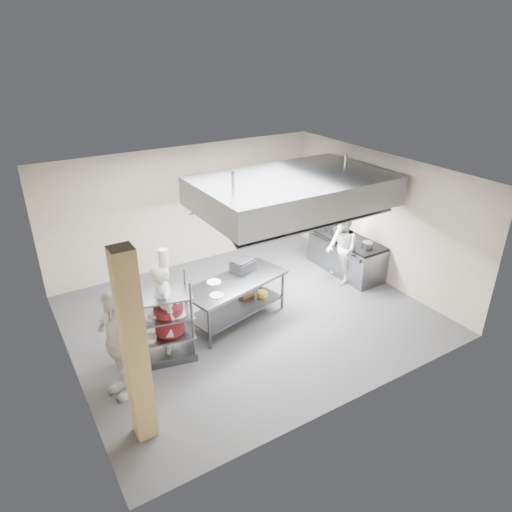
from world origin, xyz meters
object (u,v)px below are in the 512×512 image
cooking_range (346,256)px  stockpot (338,232)px  chef_plating (118,344)px  pass_rack (162,320)px  chef_head (166,311)px  chef_line (342,249)px  island (236,301)px  griddle (243,266)px

cooking_range → stockpot: (-0.14, 0.20, 0.58)m
chef_plating → pass_rack: bearing=103.1°
cooking_range → chef_head: bearing=-170.2°
pass_rack → chef_line: size_ratio=0.95×
cooking_range → chef_line: size_ratio=1.18×
island → chef_head: bearing=179.3°
island → chef_plating: (-2.59, -0.89, 0.49)m
island → chef_line: 2.94m
island → griddle: size_ratio=4.80×
pass_rack → stockpot: pass_rack is taller
chef_line → chef_plating: size_ratio=0.89×
chef_head → cooking_range: bearing=-70.7°
chef_head → chef_plating: 1.13m
stockpot → cooking_range: bearing=-55.2°
chef_line → stockpot: bearing=167.0°
chef_plating → stockpot: 6.05m
stockpot → chef_head: bearing=-167.7°
cooking_range → stockpot: stockpot is taller
stockpot → chef_line: bearing=-123.0°
pass_rack → chef_plating: bearing=-138.1°
chef_line → island: bearing=-66.8°
island → griddle: 0.73m
pass_rack → chef_line: (4.60, 0.56, 0.04)m
cooking_range → chef_line: (-0.48, -0.33, 0.43)m
island → chef_plating: bearing=-174.6°
chef_plating → island: bearing=93.4°
chef_plating → cooking_range: bearing=87.4°
griddle → stockpot: size_ratio=1.54×
island → chef_line: bearing=-10.5°
chef_plating → griddle: chef_plating is taller
cooking_range → griddle: 3.11m
island → cooking_range: size_ratio=1.09×
island → chef_head: chef_head is taller
island → pass_rack: pass_rack is taller
pass_rack → cooking_range: (5.08, 0.89, -0.38)m
pass_rack → griddle: (2.04, 0.70, 0.22)m
cooking_range → chef_plating: 6.16m
chef_head → chef_plating: bearing=127.4°
chef_head → griddle: (1.94, 0.66, 0.09)m
cooking_range → griddle: (-3.04, -0.19, 0.60)m
island → stockpot: bearing=-1.7°
island → cooking_range: (3.39, 0.49, -0.04)m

